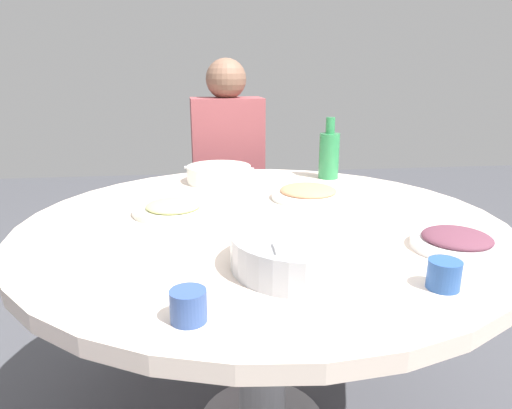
{
  "coord_description": "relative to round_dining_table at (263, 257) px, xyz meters",
  "views": [
    {
      "loc": [
        1.24,
        -0.17,
        1.16
      ],
      "look_at": [
        -0.03,
        -0.02,
        0.78
      ],
      "focal_mm": 31.81,
      "sensor_mm": 36.0,
      "label": 1
    }
  ],
  "objects": [
    {
      "name": "soup_bowl",
      "position": [
        -0.46,
        -0.11,
        0.15
      ],
      "size": [
        0.24,
        0.26,
        0.06
      ],
      "color": "white",
      "rests_on": "round_dining_table"
    },
    {
      "name": "stool_for_diner_right",
      "position": [
        -0.96,
        -0.04,
        -0.4
      ],
      "size": [
        0.31,
        0.31,
        0.45
      ],
      "primitive_type": "cylinder",
      "color": "brown",
      "rests_on": "ground"
    },
    {
      "name": "dish_eggplant",
      "position": [
        0.29,
        0.43,
        0.14
      ],
      "size": [
        0.21,
        0.21,
        0.04
      ],
      "color": "white",
      "rests_on": "round_dining_table"
    },
    {
      "name": "rice_bowl",
      "position": [
        0.34,
        0.04,
        0.16
      ],
      "size": [
        0.32,
        0.32,
        0.08
      ],
      "color": "#B2B5BA",
      "rests_on": "round_dining_table"
    },
    {
      "name": "tea_cup_near",
      "position": [
        0.48,
        0.29,
        0.15
      ],
      "size": [
        0.06,
        0.06,
        0.06
      ],
      "primitive_type": "cylinder",
      "color": "#295094",
      "rests_on": "round_dining_table"
    },
    {
      "name": "dish_noodles",
      "position": [
        -0.08,
        -0.26,
        0.13
      ],
      "size": [
        0.24,
        0.24,
        0.04
      ],
      "color": "white",
      "rests_on": "round_dining_table"
    },
    {
      "name": "tea_cup_far",
      "position": [
        0.54,
        -0.2,
        0.15
      ],
      "size": [
        0.06,
        0.06,
        0.06
      ],
      "primitive_type": "cylinder",
      "color": "#324D8C",
      "rests_on": "round_dining_table"
    },
    {
      "name": "green_bottle",
      "position": [
        -0.48,
        0.33,
        0.22
      ],
      "size": [
        0.08,
        0.08,
        0.24
      ],
      "color": "#2D844A",
      "rests_on": "round_dining_table"
    },
    {
      "name": "round_dining_table",
      "position": [
        0.0,
        0.0,
        0.0
      ],
      "size": [
        1.37,
        1.37,
        0.75
      ],
      "color": "#99999E",
      "rests_on": "ground"
    },
    {
      "name": "dish_shrimp",
      "position": [
        -0.19,
        0.18,
        0.14
      ],
      "size": [
        0.24,
        0.24,
        0.05
      ],
      "color": "white",
      "rests_on": "round_dining_table"
    },
    {
      "name": "diner_right",
      "position": [
        -0.96,
        -0.04,
        0.15
      ],
      "size": [
        0.35,
        0.35,
        0.76
      ],
      "color": "#2D333D",
      "rests_on": "stool_for_diner_right"
    }
  ]
}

